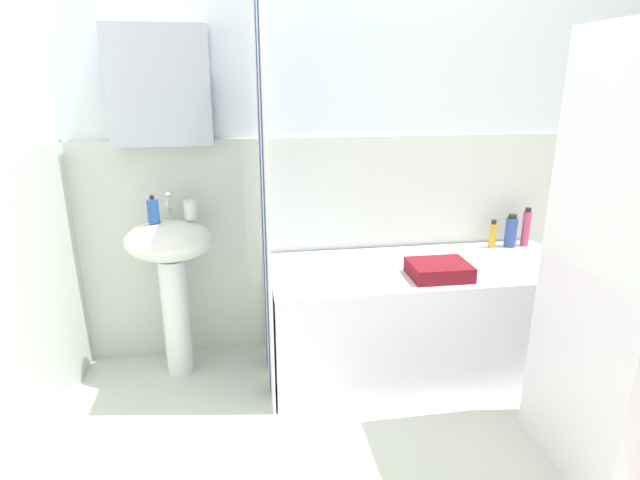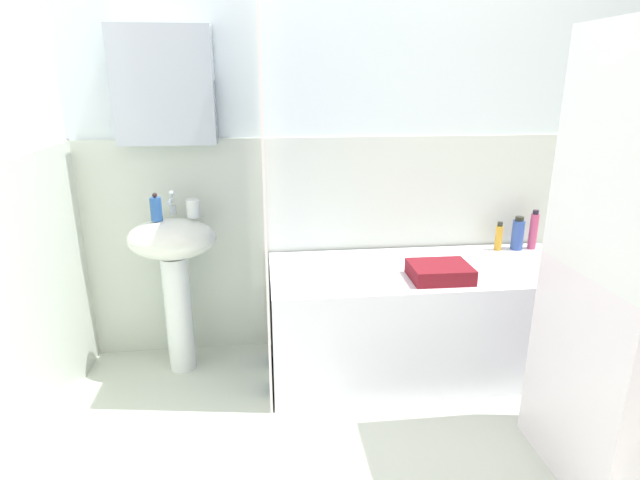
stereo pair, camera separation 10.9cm
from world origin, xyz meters
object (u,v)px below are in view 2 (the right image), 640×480
Objects in this scene: soap_dispenser at (156,209)px; body_wash_bottle at (518,234)px; lotion_bottle at (533,230)px; towel_folded at (440,272)px; toothbrush_cup at (193,208)px; sink at (174,261)px; conditioner_bottle at (499,237)px; bathtub at (422,318)px.

soap_dispenser is 1.96m from body_wash_bottle.
soap_dispenser reaches higher than lotion_bottle.
body_wash_bottle reaches higher than towel_folded.
toothbrush_cup is 1.78m from body_wash_bottle.
lotion_bottle reaches higher than towel_folded.
lotion_bottle is 0.79× the size of towel_folded.
conditioner_bottle is (1.77, 0.10, 0.04)m from sink.
lotion_bottle is at bearing 3.07° from soap_dispenser.
bathtub is (1.34, -0.12, -0.60)m from soap_dispenser.
soap_dispenser is at bearing 168.20° from towel_folded.
conditioner_bottle is (-0.20, -0.00, -0.03)m from lotion_bottle.
conditioner_bottle is (-0.11, 0.00, -0.01)m from body_wash_bottle.
soap_dispenser is at bearing -165.73° from toothbrush_cup.
lotion_bottle reaches higher than conditioner_bottle.
conditioner_bottle is at bearing 39.35° from towel_folded.
lotion_bottle is 0.20m from conditioner_bottle.
soap_dispenser is 1.47m from bathtub.
toothbrush_cup reaches higher than bathtub.
bathtub is at bearing -161.43° from lotion_bottle.
body_wash_bottle reaches higher than conditioner_bottle.
sink reaches higher than lotion_bottle.
soap_dispenser is 0.73× the size of body_wash_bottle.
soap_dispenser is 1.41m from towel_folded.
bathtub is at bearing -158.97° from body_wash_bottle.
conditioner_bottle reaches higher than towel_folded.
toothbrush_cup reaches higher than sink.
sink is at bearing 10.32° from soap_dispenser.
sink is at bearing -176.88° from conditioner_bottle.
bathtub is 0.65m from conditioner_bottle.
body_wash_bottle is (-0.09, -0.00, -0.02)m from lotion_bottle.
soap_dispenser is 0.62× the size of lotion_bottle.
conditioner_bottle is (1.66, 0.06, -0.23)m from toothbrush_cup.
bathtub is at bearing -154.76° from conditioner_bottle.
body_wash_bottle is (1.77, 0.06, -0.21)m from toothbrush_cup.
soap_dispenser is 1.54× the size of toothbrush_cup.
sink is 5.10× the size of conditioner_bottle.
toothbrush_cup reaches higher than towel_folded.
lotion_bottle is at bearing 30.00° from towel_folded.
toothbrush_cup is at bearing -177.79° from conditioner_bottle.
body_wash_bottle is at bearing -178.90° from lotion_bottle.
lotion_bottle is (1.97, 0.10, 0.07)m from sink.
soap_dispenser is at bearing -176.63° from conditioner_bottle.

